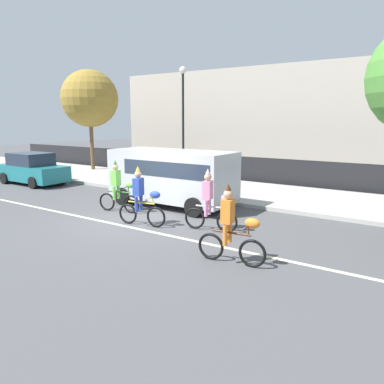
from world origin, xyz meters
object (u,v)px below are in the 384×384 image
(parked_van_silver, at_px, (173,174))
(parked_car_teal, at_px, (32,169))
(parade_cyclist_lime, at_px, (119,189))
(parade_cyclist_cobalt, at_px, (142,200))
(pedestrian_onlooker, at_px, (209,175))
(parade_cyclist_pink, at_px, (211,204))
(parade_cyclist_orange, at_px, (232,229))
(street_lamp_post, at_px, (183,107))

(parked_van_silver, relative_size, parked_car_teal, 1.22)
(parade_cyclist_lime, distance_m, parked_car_teal, 8.44)
(parked_car_teal, bearing_deg, parade_cyclist_cobalt, -15.50)
(parade_cyclist_cobalt, distance_m, parked_car_teal, 10.52)
(pedestrian_onlooker, bearing_deg, parade_cyclist_pink, -57.86)
(parade_cyclist_orange, distance_m, street_lamp_post, 11.93)
(parade_cyclist_lime, bearing_deg, parade_cyclist_orange, -20.52)
(parked_van_silver, bearing_deg, parade_cyclist_lime, -119.31)
(pedestrian_onlooker, bearing_deg, parade_cyclist_lime, -109.20)
(street_lamp_post, bearing_deg, parade_cyclist_pink, -49.27)
(parade_cyclist_cobalt, distance_m, pedestrian_onlooker, 4.98)
(parade_cyclist_pink, bearing_deg, parked_car_teal, 170.45)
(parade_cyclist_orange, xyz_separation_m, street_lamp_post, (-7.53, 8.70, 3.15))
(parade_cyclist_lime, relative_size, parked_car_teal, 0.47)
(parade_cyclist_orange, bearing_deg, street_lamp_post, 130.89)
(parade_cyclist_lime, height_order, parked_van_silver, parked_van_silver)
(street_lamp_post, bearing_deg, parade_cyclist_cobalt, -64.01)
(parked_van_silver, bearing_deg, parade_cyclist_pink, -34.88)
(parked_van_silver, xyz_separation_m, parked_car_teal, (-9.30, -0.01, -0.50))
(parade_cyclist_lime, distance_m, parked_van_silver, 2.23)
(parade_cyclist_pink, height_order, parade_cyclist_orange, same)
(parade_cyclist_orange, distance_m, parked_car_teal, 14.63)
(parade_cyclist_cobalt, xyz_separation_m, parade_cyclist_pink, (2.13, 0.75, 0.00))
(parade_cyclist_lime, xyz_separation_m, parked_van_silver, (1.07, 1.91, 0.44))
(parade_cyclist_orange, bearing_deg, parked_van_silver, 139.28)
(parade_cyclist_pink, xyz_separation_m, parade_cyclist_orange, (1.78, -2.02, 0.00))
(parade_cyclist_orange, height_order, pedestrian_onlooker, parade_cyclist_orange)
(parked_car_teal, distance_m, street_lamp_post, 8.61)
(street_lamp_post, height_order, pedestrian_onlooker, street_lamp_post)
(parade_cyclist_pink, xyz_separation_m, street_lamp_post, (-5.75, 6.68, 3.15))
(parade_cyclist_cobalt, height_order, parked_car_teal, parade_cyclist_cobalt)
(parade_cyclist_lime, bearing_deg, street_lamp_post, 104.67)
(street_lamp_post, relative_size, pedestrian_onlooker, 3.62)
(parade_cyclist_lime, xyz_separation_m, pedestrian_onlooker, (1.41, 4.04, 0.17))
(parade_cyclist_lime, height_order, parade_cyclist_orange, same)
(parade_cyclist_orange, height_order, parked_car_teal, parade_cyclist_orange)
(parade_cyclist_lime, bearing_deg, pedestrian_onlooker, 70.80)
(street_lamp_post, distance_m, pedestrian_onlooker, 4.97)
(parade_cyclist_lime, distance_m, parade_cyclist_orange, 6.22)
(parade_cyclist_lime, bearing_deg, parade_cyclist_pink, -2.27)
(parked_van_silver, bearing_deg, parked_car_teal, -179.95)
(parade_cyclist_orange, relative_size, parked_van_silver, 0.38)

